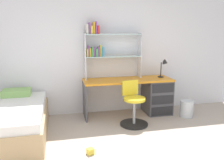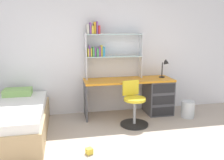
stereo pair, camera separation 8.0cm
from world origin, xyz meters
name	(u,v)px [view 2 (the right image)]	position (x,y,z in m)	size (l,w,h in m)	color
room_shell	(40,61)	(-1.26, 1.29, 1.30)	(5.74, 6.38, 2.61)	silver
desk	(150,94)	(0.81, 2.37, 0.42)	(1.80, 0.59, 0.76)	orange
bookshelf_hutch	(106,46)	(-0.10, 2.55, 1.41)	(1.16, 0.22, 1.14)	silver
desk_lamp	(166,66)	(1.14, 2.39, 1.01)	(0.20, 0.17, 0.38)	black
swivel_chair	(134,108)	(0.29, 1.85, 0.33)	(0.52, 0.52, 0.81)	black
bed_platform	(12,121)	(-1.81, 1.78, 0.27)	(1.08, 1.81, 0.65)	tan
waste_bin	(188,109)	(1.47, 1.98, 0.17)	(0.26, 0.26, 0.34)	silver
toy_block_yellow_2	(89,151)	(-0.64, 0.93, 0.04)	(0.09, 0.09, 0.09)	gold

